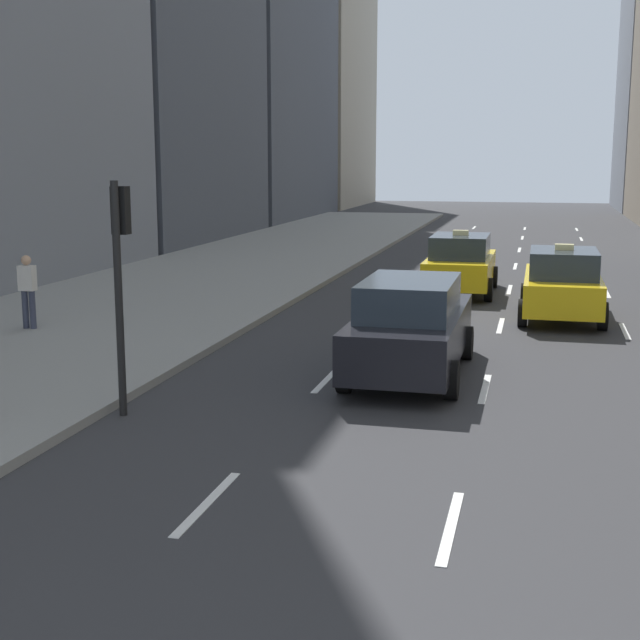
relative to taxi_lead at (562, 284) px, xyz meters
The scene contains 7 objects.
sidewalk_left 12.41m from the taxi_lead, 152.62° to the left, with size 8.00×66.00×0.15m, color gray.
lane_markings 2.37m from the taxi_lead, 129.51° to the left, with size 5.72×56.00×0.01m.
taxi_lead is the anchor object (origin of this frame).
taxi_second 4.56m from the taxi_lead, 127.92° to the left, with size 2.02×4.40×1.87m.
sedan_black_near 7.22m from the taxi_lead, 112.80° to the right, with size 2.02×4.95×1.81m.
pedestrian_far_walking 12.64m from the taxi_lead, 157.00° to the right, with size 0.36×0.22×1.65m.
traffic_light_pole 12.29m from the taxi_lead, 123.60° to the right, with size 0.24×0.42×3.60m.
Camera 1 is at (3.39, -1.14, 3.94)m, focal length 50.00 mm.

